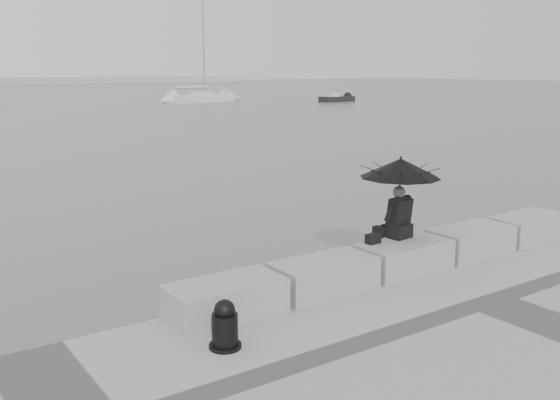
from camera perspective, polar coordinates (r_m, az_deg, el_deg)
ground at (r=11.10m, az=9.41°, el=-8.29°), size 360.00×360.00×0.00m
stone_block_far_left at (r=8.56m, az=-5.04°, el=-9.04°), size 1.60×0.80×0.50m
stone_block_left at (r=9.46m, az=4.00°, el=-6.95°), size 1.60×0.80×0.50m
stone_block_centre at (r=10.56m, az=11.25°, el=-5.13°), size 1.60×0.80×0.50m
stone_block_right at (r=11.80m, az=17.02°, el=-3.61°), size 1.60×0.80×0.50m
stone_block_far_right at (r=13.15m, az=21.65°, el=-2.37°), size 1.60×0.80×0.50m
seated_person at (r=10.56m, az=10.96°, el=2.10°), size 1.36×1.36×1.39m
bag at (r=10.33m, az=8.51°, el=-3.52°), size 0.25×0.14×0.16m
mooring_bollard at (r=7.65m, az=-5.06°, el=-11.60°), size 0.39×0.39×0.62m
sailboat_right at (r=72.86m, az=-7.23°, el=9.27°), size 7.65×2.50×12.90m
small_motorboat at (r=74.06m, az=5.22°, el=9.20°), size 4.60×1.97×1.10m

